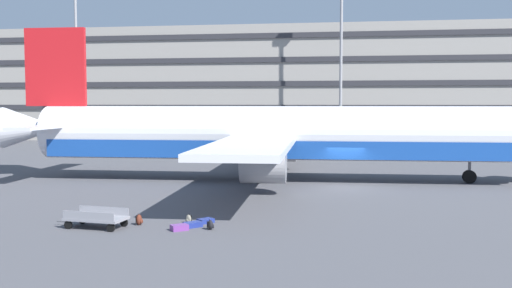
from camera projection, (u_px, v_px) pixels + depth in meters
ground_plane at (345, 186)px, 37.83m from camera, size 600.00×600.00×0.00m
terminal_structure at (345, 85)px, 84.90m from camera, size 147.03×15.83×16.18m
airliner at (274, 136)px, 40.63m from camera, size 40.21×32.46×10.89m
light_mast_far_left at (76, 48)px, 76.39m from camera, size 1.80×0.50×22.02m
light_mast_left at (341, 39)px, 71.16m from camera, size 1.80×0.50×23.23m
suitcase_scuffed at (179, 228)px, 24.76m from camera, size 0.85×0.80×0.25m
suitcase_navy at (206, 221)px, 26.30m from camera, size 0.81×0.83×0.20m
suitcase_large at (193, 225)px, 25.42m from camera, size 0.88×0.87×0.22m
backpack_black at (211, 225)px, 24.90m from camera, size 0.39×0.41×0.47m
backpack_orange at (139, 220)px, 25.85m from camera, size 0.33×0.36×0.53m
backpack_laid_flat at (188, 219)px, 26.19m from camera, size 0.38×0.36×0.45m
baggage_cart at (96, 218)px, 25.26m from camera, size 3.36×1.64×0.82m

